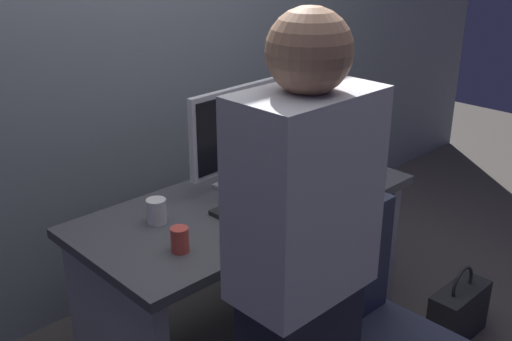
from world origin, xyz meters
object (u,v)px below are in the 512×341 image
(keyboard, at_px, (257,201))
(mouse, at_px, (307,182))
(person_at_desk, at_px, (301,291))
(desk, at_px, (248,245))
(monitor, at_px, (238,132))
(cup_by_monitor, at_px, (157,211))
(cell_phone, at_px, (346,179))
(cup_near_keyboard, at_px, (180,240))
(handbag, at_px, (458,312))
(book_stack, at_px, (293,155))

(keyboard, xyz_separation_m, mouse, (0.30, -0.02, 0.01))
(person_at_desk, height_order, mouse, person_at_desk)
(desk, distance_m, monitor, 0.50)
(cup_by_monitor, height_order, cell_phone, cup_by_monitor)
(keyboard, distance_m, cup_near_keyboard, 0.49)
(person_at_desk, height_order, cell_phone, person_at_desk)
(mouse, relative_size, handbag, 0.26)
(monitor, bearing_deg, mouse, -43.72)
(keyboard, xyz_separation_m, cell_phone, (0.48, -0.10, -0.01))
(cup_near_keyboard, relative_size, cup_by_monitor, 0.94)
(desk, xyz_separation_m, book_stack, (0.42, 0.12, 0.28))
(cup_by_monitor, bearing_deg, keyboard, -20.34)
(desk, bearing_deg, book_stack, 16.69)
(person_at_desk, height_order, monitor, person_at_desk)
(person_at_desk, xyz_separation_m, monitor, (0.56, 0.88, 0.14))
(handbag, bearing_deg, cup_by_monitor, 145.77)
(keyboard, relative_size, cup_near_keyboard, 4.62)
(cup_near_keyboard, height_order, cell_phone, cup_near_keyboard)
(keyboard, xyz_separation_m, book_stack, (0.41, 0.18, 0.05))
(desk, bearing_deg, monitor, 61.87)
(person_at_desk, xyz_separation_m, handbag, (1.21, 0.07, -0.70))
(keyboard, bearing_deg, book_stack, 22.84)
(mouse, bearing_deg, handbag, -54.82)
(desk, distance_m, cell_phone, 0.55)
(mouse, distance_m, handbag, 0.95)
(cup_by_monitor, bearing_deg, handbag, -34.23)
(cell_phone, xyz_separation_m, handbag, (0.24, -0.51, -0.59))
(handbag, bearing_deg, monitor, 128.49)
(book_stack, bearing_deg, handbag, -69.12)
(person_at_desk, bearing_deg, book_stack, 43.83)
(book_stack, bearing_deg, person_at_desk, -136.17)
(cup_near_keyboard, bearing_deg, keyboard, 11.01)
(cup_near_keyboard, bearing_deg, book_stack, 17.10)
(mouse, bearing_deg, person_at_desk, -139.66)
(person_at_desk, distance_m, mouse, 1.04)
(cup_near_keyboard, height_order, book_stack, book_stack)
(monitor, relative_size, cup_by_monitor, 5.44)
(keyboard, relative_size, book_stack, 2.00)
(mouse, relative_size, cup_near_keyboard, 1.07)
(cup_near_keyboard, bearing_deg, mouse, 5.55)
(desk, height_order, book_stack, book_stack)
(monitor, distance_m, mouse, 0.39)
(monitor, height_order, cell_phone, monitor)
(desk, xyz_separation_m, mouse, (0.30, -0.07, 0.24))
(cup_near_keyboard, bearing_deg, person_at_desk, -91.21)
(book_stack, bearing_deg, monitor, 177.43)
(mouse, xyz_separation_m, handbag, (0.42, -0.60, -0.60))
(keyboard, relative_size, cell_phone, 2.99)
(person_at_desk, relative_size, handbag, 4.34)
(cup_near_keyboard, relative_size, handbag, 0.25)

